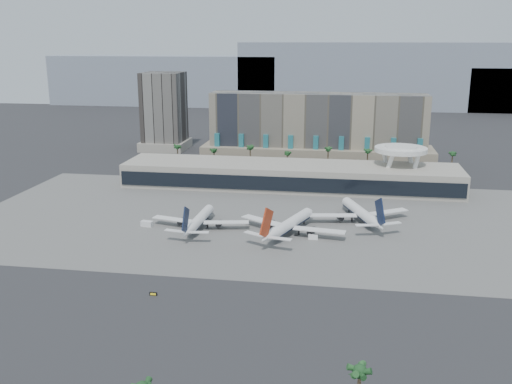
# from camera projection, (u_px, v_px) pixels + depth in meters

# --- Properties ---
(ground) EXTENTS (900.00, 900.00, 0.00)m
(ground) POSITION_uv_depth(u_px,v_px,m) (256.00, 269.00, 187.92)
(ground) COLOR #232326
(ground) RESTS_ON ground
(apron_pad) EXTENTS (260.00, 130.00, 0.06)m
(apron_pad) POSITION_uv_depth(u_px,v_px,m) (277.00, 219.00, 240.36)
(apron_pad) COLOR #5B5B59
(apron_pad) RESTS_ON ground
(mountain_ridge) EXTENTS (680.00, 60.00, 70.00)m
(mountain_ridge) POSITION_uv_depth(u_px,v_px,m) (348.00, 80.00, 624.14)
(mountain_ridge) COLOR gray
(mountain_ridge) RESTS_ON ground
(hotel) EXTENTS (140.00, 30.00, 42.00)m
(hotel) POSITION_uv_depth(u_px,v_px,m) (317.00, 135.00, 348.36)
(hotel) COLOR gray
(hotel) RESTS_ON ground
(office_tower) EXTENTS (30.00, 30.00, 52.00)m
(office_tower) POSITION_uv_depth(u_px,v_px,m) (164.00, 116.00, 387.07)
(office_tower) COLOR black
(office_tower) RESTS_ON ground
(terminal) EXTENTS (170.00, 32.50, 14.50)m
(terminal) POSITION_uv_depth(u_px,v_px,m) (290.00, 175.00, 290.97)
(terminal) COLOR #B0A99A
(terminal) RESTS_ON ground
(saucer_structure) EXTENTS (26.00, 26.00, 21.89)m
(saucer_structure) POSITION_uv_depth(u_px,v_px,m) (401.00, 153.00, 285.41)
(saucer_structure) COLOR white
(saucer_structure) RESTS_ON ground
(palm_row) EXTENTS (157.80, 2.80, 13.10)m
(palm_row) POSITION_uv_depth(u_px,v_px,m) (309.00, 154.00, 322.41)
(palm_row) COLOR brown
(palm_row) RESTS_ON ground
(airliner_left) EXTENTS (40.23, 41.42, 14.30)m
(airliner_left) POSITION_uv_depth(u_px,v_px,m) (199.00, 220.00, 227.74)
(airliner_left) COLOR white
(airliner_left) RESTS_ON ground
(airliner_centre) EXTENTS (42.56, 43.97, 15.86)m
(airliner_centre) POSITION_uv_depth(u_px,v_px,m) (290.00, 224.00, 221.09)
(airliner_centre) COLOR white
(airliner_centre) RESTS_ON ground
(airliner_right) EXTENTS (41.50, 42.85, 15.51)m
(airliner_right) POSITION_uv_depth(u_px,v_px,m) (361.00, 213.00, 236.10)
(airliner_right) COLOR white
(airliner_right) RESTS_ON ground
(service_vehicle_a) EXTENTS (5.04, 3.07, 2.31)m
(service_vehicle_a) POSITION_uv_depth(u_px,v_px,m) (147.00, 224.00, 230.75)
(service_vehicle_a) COLOR silver
(service_vehicle_a) RESTS_ON ground
(service_vehicle_b) EXTENTS (3.70, 2.24, 1.85)m
(service_vehicle_b) POSITION_uv_depth(u_px,v_px,m) (313.00, 237.00, 216.13)
(service_vehicle_b) COLOR white
(service_vehicle_b) RESTS_ON ground
(taxiway_sign) EXTENTS (2.33, 0.42, 1.05)m
(taxiway_sign) POSITION_uv_depth(u_px,v_px,m) (153.00, 294.00, 168.73)
(taxiway_sign) COLOR black
(taxiway_sign) RESTS_ON ground
(near_palm_b) EXTENTS (6.00, 6.00, 14.83)m
(near_palm_b) POSITION_uv_depth(u_px,v_px,m) (359.00, 378.00, 106.97)
(near_palm_b) COLOR brown
(near_palm_b) RESTS_ON ground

